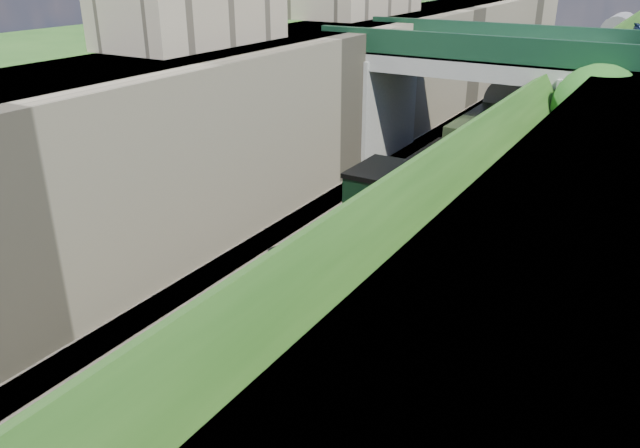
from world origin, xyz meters
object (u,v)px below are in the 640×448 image
Objects in this scene: tender at (440,198)px; road_bridge at (501,97)px; tree at (600,113)px; locomotive at (353,264)px.

road_bridge is at bearing 91.75° from tender.
tree reaches higher than tender.
locomotive is at bearing -111.49° from tree.
road_bridge is 15.91m from locomotive.
tree is (4.97, -3.78, 0.57)m from road_bridge.
road_bridge reaches higher than tender.
road_bridge is at bearing 142.74° from tree.
tree is 7.25m from tender.
locomotive is at bearing -90.00° from tender.
road_bridge is 1.56× the size of locomotive.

